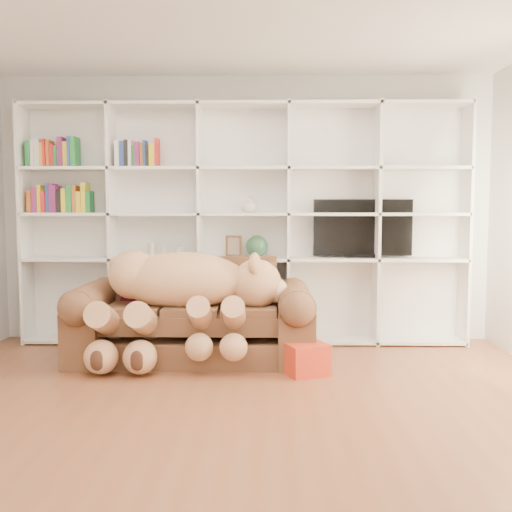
{
  "coord_description": "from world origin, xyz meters",
  "views": [
    {
      "loc": [
        0.22,
        -3.39,
        1.36
      ],
      "look_at": [
        0.13,
        1.63,
        0.94
      ],
      "focal_mm": 40.0,
      "sensor_mm": 36.0,
      "label": 1
    }
  ],
  "objects_px": {
    "gift_box": "(306,358)",
    "tv": "(362,229)",
    "sofa": "(194,321)",
    "teddy_bear": "(182,292)"
  },
  "relations": [
    {
      "from": "sofa",
      "to": "gift_box",
      "type": "relative_size",
      "value": 6.68
    },
    {
      "from": "gift_box",
      "to": "tv",
      "type": "distance_m",
      "value": 1.67
    },
    {
      "from": "sofa",
      "to": "tv",
      "type": "bearing_deg",
      "value": 22.33
    },
    {
      "from": "gift_box",
      "to": "teddy_bear",
      "type": "bearing_deg",
      "value": 164.03
    },
    {
      "from": "teddy_bear",
      "to": "gift_box",
      "type": "relative_size",
      "value": 5.25
    },
    {
      "from": "gift_box",
      "to": "tv",
      "type": "relative_size",
      "value": 0.32
    },
    {
      "from": "gift_box",
      "to": "tv",
      "type": "bearing_deg",
      "value": 60.83
    },
    {
      "from": "gift_box",
      "to": "tv",
      "type": "height_order",
      "value": "tv"
    },
    {
      "from": "sofa",
      "to": "gift_box",
      "type": "distance_m",
      "value": 1.11
    },
    {
      "from": "sofa",
      "to": "gift_box",
      "type": "bearing_deg",
      "value": -26.17
    }
  ]
}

